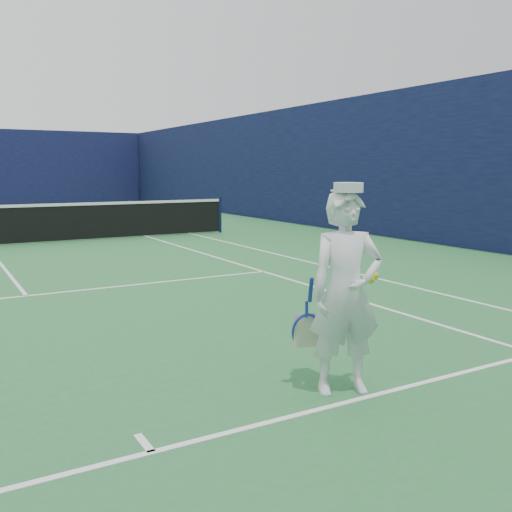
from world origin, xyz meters
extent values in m
cube|color=white|center=(0.00, -11.88, 0.00)|extent=(11.03, 0.06, 0.01)
cube|color=white|center=(5.49, 0.00, 0.00)|extent=(0.06, 23.83, 0.01)
cube|color=white|center=(4.12, 0.00, 0.00)|extent=(0.06, 23.77, 0.01)
cube|color=white|center=(0.00, -6.40, 0.00)|extent=(8.23, 0.06, 0.01)
cube|color=white|center=(0.00, -11.73, 0.00)|extent=(0.06, 0.30, 0.01)
cube|color=#10163C|center=(10.00, 0.00, 2.00)|extent=(0.12, 36.12, 4.00)
cylinder|color=#141E4C|center=(6.40, 0.00, 0.54)|extent=(0.09, 0.09, 1.07)
imported|color=white|center=(1.79, -11.67, 0.85)|extent=(0.72, 0.58, 1.71)
cylinder|color=white|center=(1.79, -11.67, 1.73)|extent=(0.24, 0.24, 0.08)
cube|color=white|center=(1.83, -11.55, 1.70)|extent=(0.20, 0.15, 0.02)
cylinder|color=navy|center=(1.55, -11.51, 0.88)|extent=(0.06, 0.10, 0.22)
cube|color=#1E2FA5|center=(1.55, -11.45, 0.70)|extent=(0.03, 0.03, 0.14)
torus|color=#1E2FA5|center=(1.58, -11.40, 0.50)|extent=(0.31, 0.19, 0.29)
cube|color=beige|center=(1.58, -11.40, 0.50)|extent=(0.21, 0.07, 0.30)
sphere|color=#D1DC19|center=(2.07, -11.66, 0.94)|extent=(0.07, 0.07, 0.07)
sphere|color=#D1DC19|center=(2.11, -11.66, 0.97)|extent=(0.07, 0.07, 0.07)
camera|label=1|loc=(-1.17, -15.32, 1.87)|focal=40.00mm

